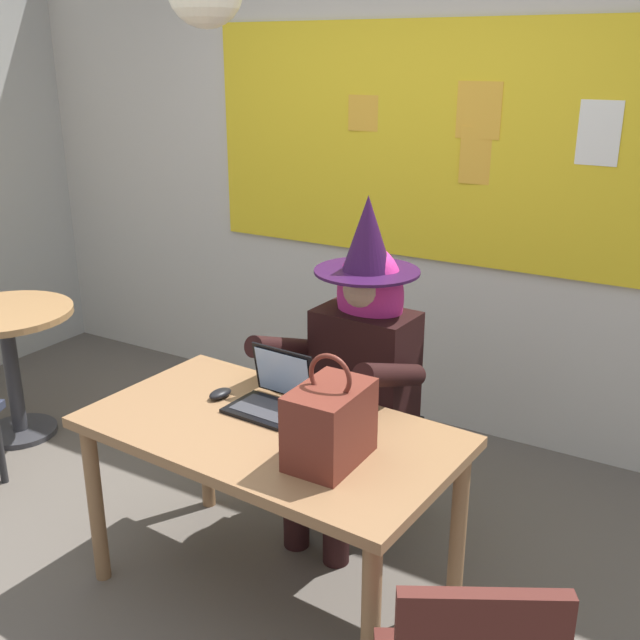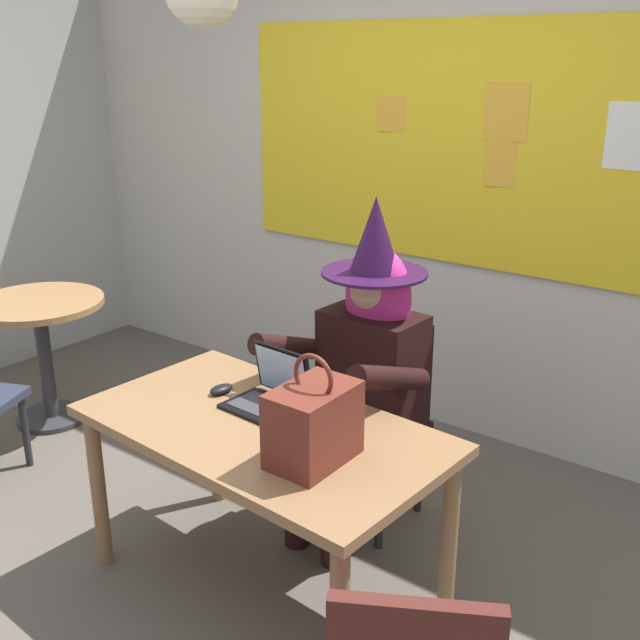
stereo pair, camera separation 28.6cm
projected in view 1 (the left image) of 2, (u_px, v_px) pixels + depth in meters
The scene contains 9 objects.
ground_plane at pixel (215, 586), 2.99m from camera, with size 24.00×24.00×0.00m, color #5B544C.
wall_back_bulletin at pixel (415, 184), 4.00m from camera, with size 5.38×1.90×2.63m.
desk_main at pixel (270, 449), 2.75m from camera, with size 1.40×0.83×0.72m.
chair_at_desk at pixel (370, 406), 3.37m from camera, with size 0.43×0.43×0.90m.
person_costumed at pixel (358, 355), 3.17m from camera, with size 0.61×0.70×1.46m.
laptop at pixel (273, 395), 2.85m from camera, with size 0.29×0.26×0.22m.
computer_mouse at pixel (220, 394), 2.94m from camera, with size 0.06×0.10×0.03m, color black.
handbag at pixel (330, 423), 2.45m from camera, with size 0.20×0.30×0.38m.
side_table_round at pixel (8, 344), 4.00m from camera, with size 0.70×0.70×0.72m.
Camera 1 is at (1.62, -1.90, 1.99)m, focal length 42.43 mm.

